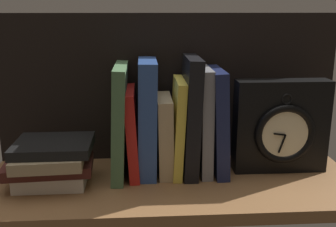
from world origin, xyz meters
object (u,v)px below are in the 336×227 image
Objects in this scene: book_blue_modern at (147,118)px; book_stack_side at (51,162)px; book_gray_chess at (204,121)px; book_black_skeptic at (190,116)px; book_green_romantic at (120,121)px; book_navy_bierce at (217,121)px; book_red_requiem at (132,132)px; book_yellow_seinlanguage at (178,127)px; framed_clock at (281,127)px; book_tan_shortstories at (165,135)px.

book_blue_modern is 1.37× the size of book_stack_side.
book_stack_side is at bearing -170.64° from book_gray_chess.
book_blue_modern is at bearing 180.00° from book_black_skeptic.
book_green_romantic is 1.04× the size of book_navy_bierce.
book_red_requiem is 13.06cm from book_black_skeptic.
book_navy_bierce reaches higher than book_red_requiem.
book_black_skeptic is at bearing 180.00° from book_gray_chess.
book_gray_chess is (3.01, 0.00, -1.13)cm from book_black_skeptic.
framed_clock is (22.76, -1.02, -0.26)cm from book_yellow_seinlanguage.
book_black_skeptic is 1.40× the size of book_stack_side.
book_yellow_seinlanguage is 0.89× the size of book_gray_chess.
book_gray_chess is at bearing 0.00° from book_green_romantic.
book_green_romantic is 21.14cm from book_navy_bierce.
book_yellow_seinlanguage is at bearing 0.00° from book_blue_modern.
book_green_romantic is at bearing 180.00° from book_blue_modern.
book_gray_chess is (8.59, 0.00, 3.11)cm from book_tan_shortstories.
book_yellow_seinlanguage is at bearing 180.00° from book_gray_chess.
framed_clock reaches higher than book_tan_shortstories.
book_navy_bierce is 1.26× the size of book_stack_side.
book_yellow_seinlanguage reaches higher than framed_clock.
book_green_romantic is at bearing 180.00° from book_black_skeptic.
book_stack_side is (-19.85, -5.31, -7.49)cm from book_blue_modern.
book_blue_modern is 5.46cm from book_tan_shortstories.
book_black_skeptic is (12.61, 0.00, 3.37)cm from book_red_requiem.
book_yellow_seinlanguage is 22.79cm from framed_clock.
book_black_skeptic reaches higher than book_navy_bierce.
book_stack_side is (-26.43, -5.31, -5.41)cm from book_yellow_seinlanguage.
book_gray_chess is (18.26, 0.00, -0.32)cm from book_green_romantic.
framed_clock is at bearing -1.80° from book_red_requiem.
book_red_requiem is at bearing 0.00° from book_green_romantic.
book_yellow_seinlanguage is 0.91× the size of book_navy_bierce.
book_green_romantic is at bearing 180.00° from book_gray_chess.
book_navy_bierce is (11.47, 0.00, 2.94)cm from book_tan_shortstories.
book_green_romantic reaches higher than framed_clock.
book_green_romantic is 0.94× the size of book_black_skeptic.
book_stack_side is (-49.20, -4.28, -5.14)cm from framed_clock.
book_gray_chess reaches higher than book_tan_shortstories.
book_green_romantic is 1.31× the size of book_stack_side.
book_green_romantic is 0.96× the size of book_blue_modern.
book_green_romantic is 16.47cm from book_stack_side.
book_green_romantic is 15.27cm from book_black_skeptic.
book_navy_bierce is at bearing 0.00° from book_gray_chess.
book_blue_modern reaches higher than book_tan_shortstories.
book_gray_chess reaches higher than book_stack_side.
framed_clock is (25.58, -1.02, 1.60)cm from book_tan_shortstories.
book_tan_shortstories is at bearing 0.00° from book_red_requiem.
book_black_skeptic is at bearing 0.00° from book_green_romantic.
book_black_skeptic is 1.10× the size of book_gray_chess.
book_red_requiem is (2.64, 0.00, -2.56)cm from book_green_romantic.
book_navy_bierce is (2.88, 0.00, -0.17)cm from book_gray_chess.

